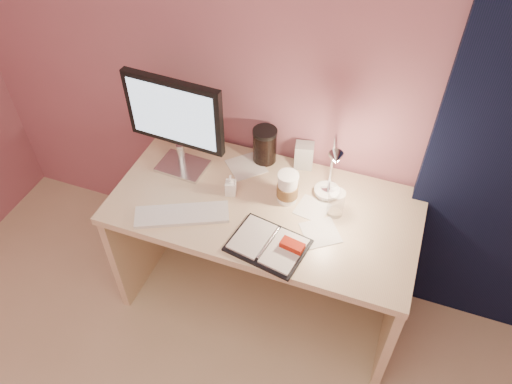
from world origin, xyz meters
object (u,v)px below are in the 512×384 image
(bowl, at_px, (327,192))
(lotion_bottle, at_px, (231,185))
(monitor, at_px, (176,118))
(clear_cup, at_px, (336,203))
(keyboard, at_px, (182,215))
(planner, at_px, (270,245))
(dark_jar, at_px, (265,147))
(desk, at_px, (269,225))
(coffee_cup, at_px, (287,188))
(product_box, at_px, (304,155))
(desk_lamp, at_px, (324,165))

(bowl, bearing_deg, lotion_bottle, -161.22)
(monitor, height_order, clear_cup, monitor)
(clear_cup, distance_m, lotion_bottle, 0.48)
(keyboard, distance_m, bowl, 0.67)
(planner, bearing_deg, lotion_bottle, 149.22)
(bowl, distance_m, dark_jar, 0.38)
(monitor, relative_size, dark_jar, 3.08)
(desk, relative_size, lotion_bottle, 12.95)
(keyboard, xyz_separation_m, coffee_cup, (0.41, 0.26, 0.07))
(monitor, relative_size, bowl, 4.23)
(coffee_cup, height_order, product_box, coffee_cup)
(clear_cup, height_order, product_box, product_box)
(desk, bearing_deg, keyboard, -140.43)
(dark_jar, bearing_deg, clear_cup, -29.44)
(desk, distance_m, keyboard, 0.48)
(clear_cup, bearing_deg, coffee_cup, 178.37)
(keyboard, height_order, desk_lamp, desk_lamp)
(coffee_cup, bearing_deg, bowl, 29.12)
(dark_jar, bearing_deg, product_box, 6.52)
(bowl, height_order, product_box, product_box)
(clear_cup, distance_m, desk_lamp, 0.18)
(monitor, relative_size, product_box, 3.79)
(monitor, xyz_separation_m, product_box, (0.55, 0.22, -0.24))
(lotion_bottle, distance_m, product_box, 0.40)
(keyboard, bearing_deg, clear_cup, -3.74)
(desk, xyz_separation_m, planner, (0.10, -0.30, 0.24))
(clear_cup, bearing_deg, bowl, 122.40)
(desk, height_order, keyboard, keyboard)
(monitor, distance_m, bowl, 0.77)
(monitor, xyz_separation_m, bowl, (0.71, 0.06, -0.28))
(monitor, bearing_deg, keyboard, -61.28)
(clear_cup, height_order, lotion_bottle, clear_cup)
(coffee_cup, bearing_deg, clear_cup, -1.63)
(keyboard, bearing_deg, desk, 14.19)
(clear_cup, relative_size, product_box, 0.98)
(dark_jar, xyz_separation_m, product_box, (0.19, 0.02, -0.02))
(monitor, distance_m, planner, 0.71)
(monitor, height_order, keyboard, monitor)
(bowl, bearing_deg, monitor, -175.27)
(planner, height_order, coffee_cup, coffee_cup)
(monitor, distance_m, coffee_cup, 0.59)
(monitor, xyz_separation_m, planner, (0.57, -0.32, -0.29))
(keyboard, height_order, bowl, bowl)
(keyboard, height_order, dark_jar, dark_jar)
(product_box, bearing_deg, lotion_bottle, -142.81)
(keyboard, bearing_deg, desk_lamp, 4.15)
(dark_jar, height_order, desk_lamp, desk_lamp)
(monitor, bearing_deg, lotion_bottle, -13.08)
(desk, bearing_deg, planner, -71.01)
(clear_cup, bearing_deg, desk, 177.06)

